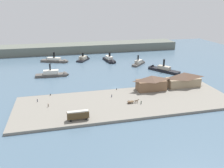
# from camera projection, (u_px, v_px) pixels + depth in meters

# --- Properties ---
(ground_plane) EXTENTS (320.00, 320.00, 0.00)m
(ground_plane) POSITION_uv_depth(u_px,v_px,m) (116.00, 88.00, 136.64)
(ground_plane) COLOR slate
(quay_promenade) EXTENTS (110.00, 36.00, 1.20)m
(quay_promenade) POSITION_uv_depth(u_px,v_px,m) (127.00, 102.00, 116.32)
(quay_promenade) COLOR gray
(quay_promenade) RESTS_ON ground
(seawall_edge) EXTENTS (110.00, 0.80, 1.00)m
(seawall_edge) POSITION_uv_depth(u_px,v_px,m) (118.00, 90.00, 133.18)
(seawall_edge) COLOR #666159
(seawall_edge) RESTS_ON ground
(ferry_shed_east_terminal) EXTENTS (16.59, 7.97, 8.52)m
(ferry_shed_east_terminal) POSITION_uv_depth(u_px,v_px,m) (151.00, 83.00, 129.78)
(ferry_shed_east_terminal) COLOR brown
(ferry_shed_east_terminal) RESTS_ON quay_promenade
(ferry_shed_customs_shed) EXTENTS (19.93, 8.15, 8.56)m
(ferry_shed_customs_shed) POSITION_uv_depth(u_px,v_px,m) (183.00, 79.00, 135.31)
(ferry_shed_customs_shed) COLOR #998466
(ferry_shed_customs_shed) RESTS_ON quay_promenade
(street_tram) EXTENTS (9.29, 2.54, 4.17)m
(street_tram) POSITION_uv_depth(u_px,v_px,m) (78.00, 115.00, 97.32)
(street_tram) COLOR #4C381E
(street_tram) RESTS_ON quay_promenade
(horse_cart) EXTENTS (5.85, 1.42, 1.87)m
(horse_cart) POSITION_uv_depth(u_px,v_px,m) (133.00, 101.00, 113.94)
(horse_cart) COLOR brown
(horse_cart) RESTS_ON quay_promenade
(pedestrian_walking_west) EXTENTS (0.43, 0.43, 1.75)m
(pedestrian_walking_west) POSITION_uv_depth(u_px,v_px,m) (48.00, 105.00, 109.99)
(pedestrian_walking_west) COLOR #6B5B4C
(pedestrian_walking_west) RESTS_ON quay_promenade
(pedestrian_at_waters_edge) EXTENTS (0.38, 0.38, 1.52)m
(pedestrian_at_waters_edge) POSITION_uv_depth(u_px,v_px,m) (37.00, 100.00, 115.65)
(pedestrian_at_waters_edge) COLOR #33384C
(pedestrian_at_waters_edge) RESTS_ON quay_promenade
(pedestrian_near_cart) EXTENTS (0.39, 0.39, 1.58)m
(pedestrian_near_cart) POSITION_uv_depth(u_px,v_px,m) (112.00, 96.00, 121.04)
(pedestrian_near_cart) COLOR #33384C
(pedestrian_near_cart) RESTS_ON quay_promenade
(pedestrian_walking_east) EXTENTS (0.44, 0.44, 1.77)m
(pedestrian_walking_east) POSITION_uv_depth(u_px,v_px,m) (141.00, 102.00, 113.05)
(pedestrian_walking_east) COLOR #3D4C42
(pedestrian_walking_east) RESTS_ON quay_promenade
(mooring_post_center_west) EXTENTS (0.44, 0.44, 0.90)m
(mooring_post_center_west) POSITION_uv_depth(u_px,v_px,m) (50.00, 95.00, 123.15)
(mooring_post_center_west) COLOR black
(mooring_post_center_west) RESTS_ON quay_promenade
(mooring_post_center_east) EXTENTS (0.44, 0.44, 0.90)m
(mooring_post_center_east) POSITION_uv_depth(u_px,v_px,m) (198.00, 82.00, 142.15)
(mooring_post_center_east) COLOR black
(mooring_post_center_east) RESTS_ON quay_promenade
(mooring_post_east) EXTENTS (0.44, 0.44, 0.90)m
(mooring_post_east) POSITION_uv_depth(u_px,v_px,m) (117.00, 89.00, 131.02)
(mooring_post_east) COLOR black
(mooring_post_east) RESTS_ON quay_promenade
(ferry_outer_harbor) EXTENTS (24.39, 13.66, 9.94)m
(ferry_outer_harbor) POSITION_uv_depth(u_px,v_px,m) (57.00, 60.00, 194.31)
(ferry_outer_harbor) COLOR #514C47
(ferry_outer_harbor) RESTS_ON ground
(ferry_approaching_east) EXTENTS (18.96, 24.38, 10.72)m
(ferry_approaching_east) POSITION_uv_depth(u_px,v_px,m) (160.00, 69.00, 170.68)
(ferry_approaching_east) COLOR black
(ferry_approaching_east) RESTS_ON ground
(ferry_near_quay) EXTENTS (23.11, 6.33, 10.39)m
(ferry_near_quay) POSITION_uv_depth(u_px,v_px,m) (55.00, 74.00, 158.28)
(ferry_near_quay) COLOR #514C47
(ferry_near_quay) RESTS_ON ground
(ferry_moored_east) EXTENTS (13.41, 16.50, 10.30)m
(ferry_moored_east) POSITION_uv_depth(u_px,v_px,m) (84.00, 59.00, 201.25)
(ferry_moored_east) COLOR black
(ferry_moored_east) RESTS_ON ground
(ferry_departing_north) EXTENTS (15.11, 15.25, 9.58)m
(ferry_departing_north) POSITION_uv_depth(u_px,v_px,m) (139.00, 63.00, 187.30)
(ferry_departing_north) COLOR #514C47
(ferry_departing_north) RESTS_ON ground
(ferry_moored_west) EXTENTS (8.09, 20.81, 9.47)m
(ferry_moored_west) POSITION_uv_depth(u_px,v_px,m) (110.00, 60.00, 196.00)
(ferry_moored_west) COLOR black
(ferry_moored_west) RESTS_ON ground
(far_headland) EXTENTS (180.00, 24.00, 8.00)m
(far_headland) POSITION_uv_depth(u_px,v_px,m) (90.00, 47.00, 235.89)
(far_headland) COLOR #60665B
(far_headland) RESTS_ON ground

